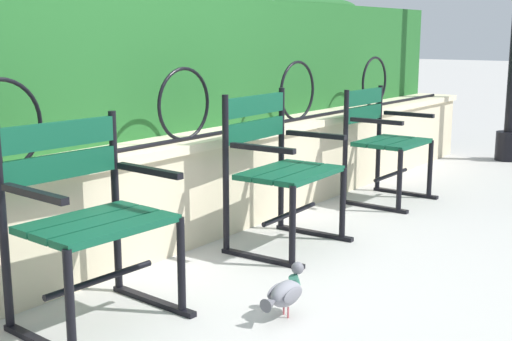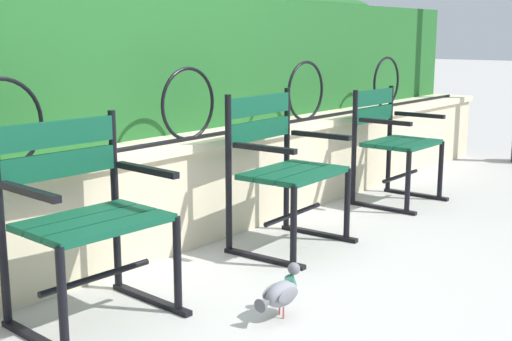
% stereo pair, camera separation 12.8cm
% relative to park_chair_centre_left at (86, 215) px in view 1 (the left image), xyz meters
% --- Properties ---
extents(ground_plane, '(60.00, 60.00, 0.00)m').
position_rel_park_chair_centre_left_xyz_m(ground_plane, '(0.85, -0.35, -0.47)').
color(ground_plane, '#B7B5AF').
extents(stone_wall, '(8.12, 0.41, 0.61)m').
position_rel_park_chair_centre_left_xyz_m(stone_wall, '(0.85, 0.48, -0.16)').
color(stone_wall, beige).
rests_on(stone_wall, ground).
extents(iron_arch_fence, '(7.57, 0.02, 0.42)m').
position_rel_park_chair_centre_left_xyz_m(iron_arch_fence, '(0.53, 0.40, 0.32)').
color(iron_arch_fence, black).
rests_on(iron_arch_fence, stone_wall).
extents(hedge_row, '(7.96, 0.46, 0.93)m').
position_rel_park_chair_centre_left_xyz_m(hedge_row, '(0.86, 0.88, 0.59)').
color(hedge_row, '#236028').
rests_on(hedge_row, stone_wall).
extents(park_chair_centre_left, '(0.64, 0.55, 0.87)m').
position_rel_park_chair_centre_left_xyz_m(park_chair_centre_left, '(0.00, 0.00, 0.00)').
color(park_chair_centre_left, '#0F4C33').
rests_on(park_chair_centre_left, ground).
extents(park_chair_centre_right, '(0.65, 0.55, 0.89)m').
position_rel_park_chair_centre_left_xyz_m(park_chair_centre_right, '(1.35, -0.04, 0.01)').
color(park_chair_centre_right, '#0F4C33').
rests_on(park_chair_centre_right, ground).
extents(park_chair_rightmost, '(0.56, 0.52, 0.83)m').
position_rel_park_chair_centre_left_xyz_m(park_chair_rightmost, '(2.72, -0.01, -0.01)').
color(park_chair_rightmost, '#0F4C33').
rests_on(park_chair_rightmost, ground).
extents(pigeon_near_chairs, '(0.29, 0.11, 0.22)m').
position_rel_park_chair_centre_left_xyz_m(pigeon_near_chairs, '(0.52, -0.66, -0.35)').
color(pigeon_near_chairs, gray).
rests_on(pigeon_near_chairs, ground).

